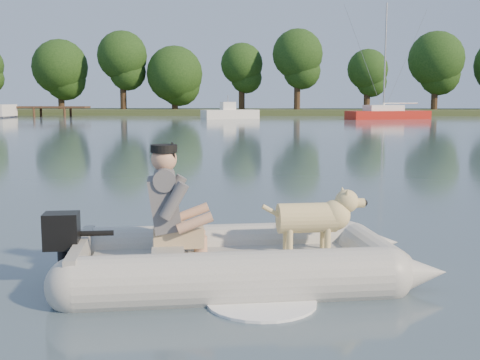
# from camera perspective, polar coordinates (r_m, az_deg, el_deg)

# --- Properties ---
(water) EXTENTS (160.00, 160.00, 0.00)m
(water) POSITION_cam_1_polar(r_m,az_deg,el_deg) (6.42, -3.43, -8.86)
(water) COLOR slate
(water) RESTS_ON ground
(shore_bank) EXTENTS (160.00, 12.00, 0.70)m
(shore_bank) POSITION_cam_1_polar(r_m,az_deg,el_deg) (68.13, 2.21, 6.44)
(shore_bank) COLOR #47512D
(shore_bank) RESTS_ON water
(treeline) EXTENTS (75.85, 7.35, 9.27)m
(treeline) POSITION_cam_1_polar(r_m,az_deg,el_deg) (67.31, 3.49, 10.79)
(treeline) COLOR #332316
(treeline) RESTS_ON shore_bank
(dinghy) EXTENTS (5.47, 4.26, 1.47)m
(dinghy) POSITION_cam_1_polar(r_m,az_deg,el_deg) (6.08, 0.14, -3.61)
(dinghy) COLOR #A1A29C
(dinghy) RESTS_ON water
(man) EXTENTS (0.88, 0.79, 1.15)m
(man) POSITION_cam_1_polar(r_m,az_deg,el_deg) (6.05, -6.94, -1.86)
(man) COLOR #58575C
(man) RESTS_ON dinghy
(dog) EXTENTS (1.04, 0.52, 0.66)m
(dog) POSITION_cam_1_polar(r_m,az_deg,el_deg) (6.28, 6.36, -4.08)
(dog) COLOR tan
(dog) RESTS_ON dinghy
(outboard_motor) EXTENTS (0.49, 0.38, 0.84)m
(outboard_motor) POSITION_cam_1_polar(r_m,az_deg,el_deg) (6.18, -16.48, -6.63)
(outboard_motor) COLOR black
(outboard_motor) RESTS_ON dinghy
(motorboat) EXTENTS (5.52, 3.90, 2.18)m
(motorboat) POSITION_cam_1_polar(r_m,az_deg,el_deg) (54.14, -0.96, 6.88)
(motorboat) COLOR white
(motorboat) RESTS_ON water
(sailboat) EXTENTS (7.64, 4.52, 10.07)m
(sailboat) POSITION_cam_1_polar(r_m,az_deg,el_deg) (54.44, 13.78, 6.09)
(sailboat) COLOR #AA1C13
(sailboat) RESTS_ON water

